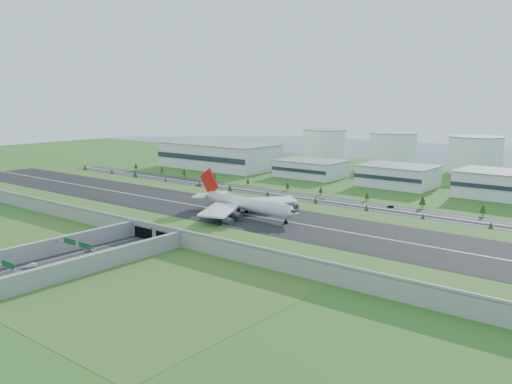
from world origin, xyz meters
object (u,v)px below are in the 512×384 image
Objects in this scene: car_7 at (321,198)px; car_3 at (13,285)px; boeing_747 at (247,204)px; fuel_tank_a at (324,145)px; car_1 at (31,265)px; car_4 at (198,185)px; car_2 at (118,255)px; car_0 at (91,249)px; car_5 at (391,206)px.

car_3 is at bearing 8.88° from car_7.
car_3 is at bearing -89.51° from boeing_747.
fuel_tank_a is 9.51× the size of car_3.
car_4 is (-96.40, 200.10, -0.14)m from car_1.
car_3 is (1.00, -50.60, -0.02)m from car_2.
car_7 is at bearing 103.99° from boeing_747.
car_0 is 1.03× the size of car_5.
boeing_747 is 16.17× the size of car_0.
car_3 is at bearing -12.52° from car_5.
car_0 is 0.92× the size of car_1.
boeing_747 reaches higher than car_5.
fuel_tank_a is 0.65× the size of boeing_747.
car_1 is (-29.76, -111.54, -13.78)m from boeing_747.
car_0 is at bearing 3.09° from car_7.
boeing_747 reaches higher than car_0.
car_1 is at bearing -17.85° from car_5.
car_5 is at bearing -117.04° from car_2.
fuel_tank_a reaches higher than car_0.
fuel_tank_a reaches higher than car_2.
car_1 is at bearing -75.23° from fuel_tank_a.
boeing_747 is at bearing -108.73° from car_4.
car_5 is at bearing -48.96° from fuel_tank_a.
car_4 is at bearing -74.90° from car_7.
boeing_747 is 13.68× the size of car_2.
car_0 is at bearing 107.52° from car_1.
fuel_tank_a is 437.40m from car_1.
car_4 is at bearing -67.70° from car_2.
boeing_747 is 14.94× the size of car_1.
car_7 reaches higher than car_4.
car_0 is 0.85× the size of car_2.
car_5 is at bearing 102.42° from car_7.
boeing_747 is 18.47× the size of car_4.
fuel_tank_a is 9.65× the size of car_1.
car_3 is 1.25× the size of car_4.
boeing_747 is 14.74× the size of car_3.
car_3 is 240.18m from car_5.
car_4 is at bearing 131.05° from car_1.
car_1 is (1.18, -30.84, 0.04)m from car_0.
car_1 reaches higher than car_3.
car_0 is at bearing -43.64° from car_3.
car_3 is 1.02× the size of car_7.
car_5 is at bearing 76.37° from boeing_747.
boeing_747 reaches higher than car_4.
boeing_747 is 154.77m from car_4.
car_7 is at bearing 103.80° from car_0.
fuel_tank_a is 459.04m from car_3.
car_5 is at bearing 88.22° from car_1.
car_3 is at bearing -49.53° from car_0.
fuel_tank_a is 10.44× the size of car_0.
car_4 is (-126.16, 88.56, -13.92)m from boeing_747.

